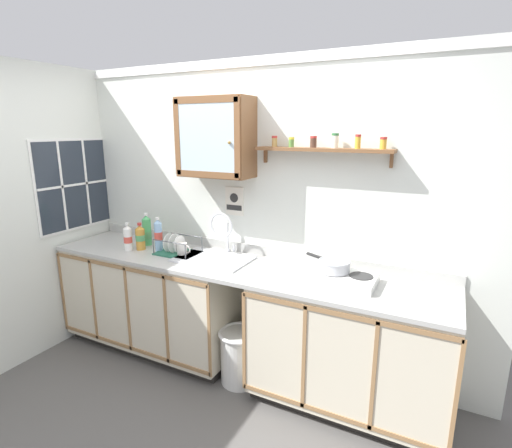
{
  "coord_description": "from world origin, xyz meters",
  "views": [
    {
      "loc": [
        1.46,
        -2.16,
        1.93
      ],
      "look_at": [
        0.15,
        0.42,
        1.22
      ],
      "focal_mm": 27.36,
      "sensor_mm": 36.0,
      "label": 1
    }
  ],
  "objects": [
    {
      "name": "bottle_water_blue_0",
      "position": [
        -0.71,
        0.29,
        1.05
      ],
      "size": [
        0.07,
        0.07,
        0.3
      ],
      "color": "#8CB7E0",
      "rests_on": "countertop"
    },
    {
      "name": "countertop",
      "position": [
        0.0,
        0.29,
        0.9
      ],
      "size": [
        3.21,
        0.65,
        0.03
      ],
      "primitive_type": "cube",
      "color": "#B2B2AD",
      "rests_on": "lower_cabinet_run"
    },
    {
      "name": "hot_plate_stove",
      "position": [
        0.89,
        0.3,
        0.95
      ],
      "size": [
        0.39,
        0.31,
        0.07
      ],
      "color": "silver",
      "rests_on": "countertop"
    },
    {
      "name": "saucepan",
      "position": [
        0.8,
        0.32,
        1.02
      ],
      "size": [
        0.35,
        0.23,
        0.08
      ],
      "color": "silver",
      "rests_on": "hot_plate_stove"
    },
    {
      "name": "lower_cabinet_run",
      "position": [
        -0.81,
        0.29,
        0.45
      ],
      "size": [
        1.62,
        0.63,
        0.88
      ],
      "color": "black",
      "rests_on": "ground"
    },
    {
      "name": "back_wall",
      "position": [
        0.0,
        0.63,
        1.24
      ],
      "size": [
        3.85,
        0.07,
        2.46
      ],
      "color": "silver",
      "rests_on": "ground"
    },
    {
      "name": "floor",
      "position": [
        0.0,
        0.0,
        0.0
      ],
      "size": [
        6.25,
        6.25,
        0.0
      ],
      "primitive_type": "plane",
      "color": "#565451",
      "rests_on": "ground"
    },
    {
      "name": "trash_bin",
      "position": [
        0.13,
        0.17,
        0.23
      ],
      "size": [
        0.33,
        0.33,
        0.43
      ],
      "color": "silver",
      "rests_on": "ground"
    },
    {
      "name": "bottle_soda_green_3",
      "position": [
        -0.92,
        0.39,
        1.04
      ],
      "size": [
        0.08,
        0.08,
        0.29
      ],
      "color": "#4CB266",
      "rests_on": "countertop"
    },
    {
      "name": "lower_cabinet_run_right",
      "position": [
        0.94,
        0.29,
        0.45
      ],
      "size": [
        1.35,
        0.63,
        0.88
      ],
      "color": "black",
      "rests_on": "ground"
    },
    {
      "name": "bottle_opaque_white_1",
      "position": [
        -0.96,
        0.19,
        1.02
      ],
      "size": [
        0.07,
        0.07,
        0.24
      ],
      "color": "white",
      "rests_on": "countertop"
    },
    {
      "name": "mug",
      "position": [
        -0.46,
        0.29,
        0.97
      ],
      "size": [
        0.13,
        0.08,
        0.11
      ],
      "color": "white",
      "rests_on": "countertop"
    },
    {
      "name": "dish_rack",
      "position": [
        -0.53,
        0.31,
        0.95
      ],
      "size": [
        0.35,
        0.25,
        0.17
      ],
      "color": "#26664C",
      "rests_on": "countertop"
    },
    {
      "name": "warning_sign",
      "position": [
        -0.14,
        0.6,
        1.34
      ],
      "size": [
        0.17,
        0.01,
        0.24
      ],
      "color": "silver"
    },
    {
      "name": "wall_cabinet",
      "position": [
        -0.23,
        0.47,
        1.86
      ],
      "size": [
        0.6,
        0.29,
        0.61
      ],
      "color": "brown"
    },
    {
      "name": "spice_shelf",
      "position": [
        0.62,
        0.53,
        1.8
      ],
      "size": [
        0.99,
        0.14,
        0.23
      ],
      "color": "brown"
    },
    {
      "name": "sink",
      "position": [
        -0.18,
        0.33,
        0.91
      ],
      "size": [
        0.59,
        0.44,
        0.47
      ],
      "color": "silver",
      "rests_on": "countertop"
    },
    {
      "name": "backsplash",
      "position": [
        0.0,
        0.59,
        0.95
      ],
      "size": [
        3.21,
        0.02,
        0.08
      ],
      "primitive_type": "cube",
      "color": "#B2B2AD",
      "rests_on": "countertop"
    },
    {
      "name": "window",
      "position": [
        -1.62,
        0.23,
        1.43
      ],
      "size": [
        0.03,
        0.77,
        0.83
      ],
      "color": "#262D38"
    },
    {
      "name": "side_wall_left",
      "position": [
        -1.65,
        -0.3,
        1.23
      ],
      "size": [
        0.05,
        3.4,
        2.46
      ],
      "primitive_type": "cube",
      "color": "silver",
      "rests_on": "ground"
    },
    {
      "name": "bottle_juice_amber_2",
      "position": [
        -0.88,
        0.26,
        1.02
      ],
      "size": [
        0.08,
        0.08,
        0.24
      ],
      "color": "gold",
      "rests_on": "countertop"
    }
  ]
}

